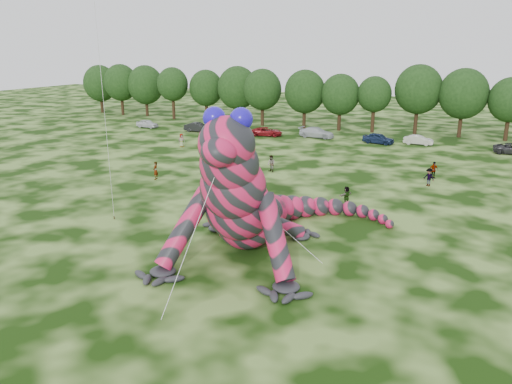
{
  "coord_description": "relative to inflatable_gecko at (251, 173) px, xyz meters",
  "views": [
    {
      "loc": [
        16.73,
        -21.35,
        12.92
      ],
      "look_at": [
        4.05,
        6.53,
        4.0
      ],
      "focal_mm": 35.0,
      "sensor_mm": 36.0,
      "label": 1
    }
  ],
  "objects": [
    {
      "name": "tree_5",
      "position": [
        -26.4,
        50.91,
        -0.01
      ],
      "size": [
        7.16,
        6.44,
        9.8
      ],
      "primitive_type": null,
      "color": "black",
      "rests_on": "ground"
    },
    {
      "name": "car_4",
      "position": [
        0.6,
        40.51,
        -4.17
      ],
      "size": [
        4.57,
        2.47,
        1.48
      ],
      "primitive_type": "imported",
      "rotation": [
        0.0,
        0.0,
        1.4
      ],
      "color": "#18284C",
      "rests_on": "ground"
    },
    {
      "name": "tree_9",
      "position": [
        -2.21,
        49.82,
        -0.57
      ],
      "size": [
        5.27,
        4.74,
        8.68
      ],
      "primitive_type": null,
      "color": "black",
      "rests_on": "ground"
    },
    {
      "name": "car_3",
      "position": [
        -8.72,
        41.6,
        -4.16
      ],
      "size": [
        5.26,
        2.26,
        1.51
      ],
      "primitive_type": "imported",
      "rotation": [
        0.0,
        0.0,
        1.54
      ],
      "color": "silver",
      "rests_on": "ground"
    },
    {
      "name": "tree_1",
      "position": [
        -51.63,
        50.52,
        -0.01
      ],
      "size": [
        6.74,
        6.07,
        9.81
      ],
      "primitive_type": null,
      "color": "black",
      "rests_on": "ground"
    },
    {
      "name": "spectator_2",
      "position": [
        9.39,
        20.28,
        -4.03
      ],
      "size": [
        1.31,
        1.1,
        1.76
      ],
      "primitive_type": "imported",
      "rotation": [
        0.0,
        0.0,
        5.82
      ],
      "color": "gray",
      "rests_on": "ground"
    },
    {
      "name": "tree_7",
      "position": [
        -13.35,
        49.27,
        -0.17
      ],
      "size": [
        6.68,
        6.01,
        9.48
      ],
      "primitive_type": null,
      "color": "black",
      "rests_on": "ground"
    },
    {
      "name": "car_5",
      "position": [
        5.76,
        41.98,
        -4.26
      ],
      "size": [
        3.95,
        1.4,
        1.3
      ],
      "primitive_type": "imported",
      "rotation": [
        0.0,
        0.0,
        1.57
      ],
      "color": "beige",
      "rests_on": "ground"
    },
    {
      "name": "ground",
      "position": [
        -3.27,
        -7.53,
        -4.91
      ],
      "size": [
        240.0,
        240.0,
        0.0
      ],
      "primitive_type": "plane",
      "color": "#16330A",
      "rests_on": "ground"
    },
    {
      "name": "tree_8",
      "position": [
        -7.49,
        49.46,
        -0.44
      ],
      "size": [
        6.14,
        5.53,
        8.94
      ],
      "primitive_type": null,
      "color": "black",
      "rests_on": "ground"
    },
    {
      "name": "spectator_3",
      "position": [
        9.5,
        23.61,
        -4.04
      ],
      "size": [
        1.08,
        0.92,
        1.74
      ],
      "primitive_type": "imported",
      "rotation": [
        0.0,
        0.0,
        0.59
      ],
      "color": "gray",
      "rests_on": "ground"
    },
    {
      "name": "car_0",
      "position": [
        -37.32,
        39.04,
        -4.25
      ],
      "size": [
        3.96,
        1.78,
        1.32
      ],
      "primitive_type": "imported",
      "rotation": [
        0.0,
        0.0,
        1.51
      ],
      "color": "silver",
      "rests_on": "ground"
    },
    {
      "name": "spectator_4",
      "position": [
        -23.01,
        27.18,
        -4.02
      ],
      "size": [
        0.96,
        1.04,
        1.78
      ],
      "primitive_type": "imported",
      "rotation": [
        0.0,
        0.0,
        0.97
      ],
      "color": "gray",
      "rests_on": "ground"
    },
    {
      "name": "tree_0",
      "position": [
        -57.83,
        51.71,
        -0.16
      ],
      "size": [
        6.91,
        6.22,
        9.51
      ],
      "primitive_type": null,
      "color": "black",
      "rests_on": "ground"
    },
    {
      "name": "tree_11",
      "position": [
        10.51,
        50.67,
        0.12
      ],
      "size": [
        7.01,
        6.31,
        10.07
      ],
      "primitive_type": null,
      "color": "black",
      "rests_on": "ground"
    },
    {
      "name": "tree_10",
      "position": [
        4.12,
        51.05,
        0.34
      ],
      "size": [
        7.09,
        6.38,
        10.5
      ],
      "primitive_type": null,
      "color": "black",
      "rests_on": "ground"
    },
    {
      "name": "tree_2",
      "position": [
        -46.29,
        51.23,
        -0.09
      ],
      "size": [
        7.04,
        6.34,
        9.64
      ],
      "primitive_type": null,
      "color": "black",
      "rests_on": "ground"
    },
    {
      "name": "tree_6",
      "position": [
        -20.83,
        49.15,
        -0.17
      ],
      "size": [
        6.52,
        5.86,
        9.49
      ],
      "primitive_type": null,
      "color": "black",
      "rests_on": "ground"
    },
    {
      "name": "spectator_0",
      "position": [
        -16.06,
        11.49,
        -4.0
      ],
      "size": [
        0.59,
        0.75,
        1.82
      ],
      "primitive_type": "imported",
      "rotation": [
        0.0,
        0.0,
        4.96
      ],
      "color": "gray",
      "rests_on": "ground"
    },
    {
      "name": "tree_4",
      "position": [
        -32.91,
        51.18,
        -0.38
      ],
      "size": [
        6.22,
        5.6,
        9.06
      ],
      "primitive_type": null,
      "color": "black",
      "rests_on": "ground"
    },
    {
      "name": "tree_12",
      "position": [
        16.74,
        50.21,
        -0.43
      ],
      "size": [
        5.99,
        5.39,
        8.97
      ],
      "primitive_type": null,
      "color": "black",
      "rests_on": "ground"
    },
    {
      "name": "spectator_5",
      "position": [
        3.68,
        11.17,
        -4.11
      ],
      "size": [
        1.09,
        1.55,
        1.61
      ],
      "primitive_type": "imported",
      "rotation": [
        0.0,
        0.0,
        4.25
      ],
      "color": "gray",
      "rests_on": "ground"
    },
    {
      "name": "car_1",
      "position": [
        -27.37,
        38.79,
        -4.18
      ],
      "size": [
        4.5,
        1.73,
        1.46
      ],
      "primitive_type": "imported",
      "rotation": [
        0.0,
        0.0,
        1.61
      ],
      "color": "black",
      "rests_on": "ground"
    },
    {
      "name": "inflatable_gecko",
      "position": [
        0.0,
        0.0,
        0.0
      ],
      "size": [
        19.41,
        21.99,
        9.82
      ],
      "primitive_type": null,
      "rotation": [
        0.0,
        0.0,
        0.16
      ],
      "color": "#CC1B4F",
      "rests_on": "ground"
    },
    {
      "name": "car_2",
      "position": [
        -15.98,
        39.85,
        -4.26
      ],
      "size": [
        5.04,
        3.08,
        1.3
      ],
      "primitive_type": "imported",
      "rotation": [
        0.0,
        0.0,
        1.78
      ],
      "color": "maroon",
      "rests_on": "ground"
    },
    {
      "name": "tree_3",
      "position": [
        -38.99,
        49.54,
        -0.19
      ],
      "size": [
        5.81,
        5.23,
        9.44
      ],
      "primitive_type": null,
      "color": "black",
      "rests_on": "ground"
    },
    {
      "name": "spectator_1",
      "position": [
        -6.6,
        19.19,
        -4.0
      ],
      "size": [
        1.11,
        1.04,
        1.82
      ],
      "primitive_type": "imported",
      "rotation": [
        0.0,
        0.0,
        5.76
      ],
      "color": "gray",
      "rests_on": "ground"
    }
  ]
}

